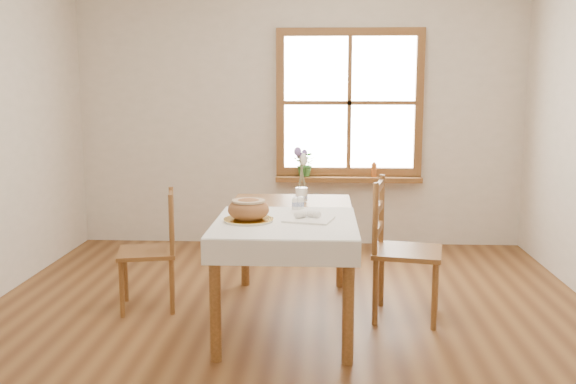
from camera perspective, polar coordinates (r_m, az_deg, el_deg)
name	(u,v)px	position (r m, az deg, el deg)	size (l,w,h in m)	color
ground	(286,333)	(4.34, -0.21, -12.47)	(5.00, 5.00, 0.00)	brown
room_walls	(285,71)	(4.03, -0.23, 10.68)	(4.60, 5.10, 2.65)	white
window	(349,103)	(6.50, 5.47, 7.90)	(1.46, 0.08, 1.46)	#965B2E
window_sill	(348,179)	(6.49, 5.39, 1.16)	(1.46, 0.20, 0.05)	#965B2E
dining_table	(288,226)	(4.43, 0.00, -3.00)	(0.90, 1.60, 0.75)	#965B2E
table_linen	(286,222)	(4.11, -0.22, -2.68)	(0.91, 0.99, 0.01)	white
chair_left	(147,250)	(4.80, -12.44, -5.07)	(0.41, 0.43, 0.87)	#965B2E
chair_right	(408,250)	(4.56, 10.59, -5.05)	(0.46, 0.48, 0.98)	#965B2E
bread_plate	(249,220)	(4.12, -3.52, -2.50)	(0.31, 0.31, 0.02)	white
bread_loaf	(248,208)	(4.10, -3.53, -1.39)	(0.27, 0.27, 0.15)	brown
egg_napkin	(309,219)	(4.14, 1.86, -2.45)	(0.29, 0.25, 0.01)	white
eggs	(309,215)	(4.13, 1.86, -2.02)	(0.23, 0.20, 0.05)	white
salt_shaker	(300,203)	(4.48, 1.11, -0.98)	(0.05, 0.05, 0.10)	white
pepper_shaker	(295,203)	(4.49, 0.66, -0.99)	(0.05, 0.05, 0.09)	white
flower_vase	(301,195)	(4.84, 1.20, -0.31)	(0.09, 0.09, 0.10)	white
lavender_bouquet	(301,169)	(4.81, 1.20, 2.07)	(0.16, 0.16, 0.30)	#6E5393
potted_plant	(306,167)	(6.47, 1.58, 2.26)	(0.22, 0.25, 0.19)	#326C2B
amber_bottle	(374,169)	(6.50, 7.65, 2.01)	(0.05, 0.05, 0.15)	#AA551F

